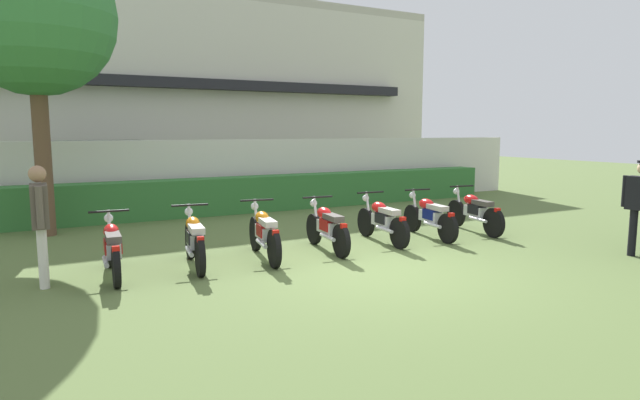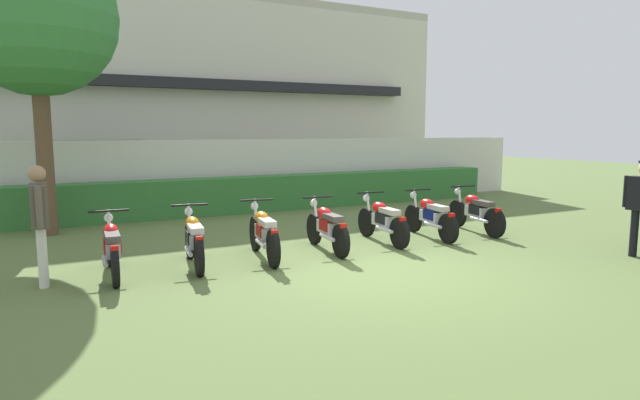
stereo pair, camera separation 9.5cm
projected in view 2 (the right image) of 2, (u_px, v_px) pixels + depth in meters
ground at (378, 270)px, 8.36m from camera, size 60.00×60.00×0.00m
building at (165, 94)px, 21.41m from camera, size 21.62×6.50×7.21m
compound_wall at (228, 175)px, 14.75m from camera, size 20.54×0.30×1.93m
hedge_row at (237, 195)px, 14.20m from camera, size 16.43×0.70×0.95m
parked_car at (105, 173)px, 15.59m from camera, size 4.60×2.29×1.89m
tree_near_inspector at (35, 17)px, 10.64m from camera, size 3.19×3.19×6.05m
motorcycle_in_row_0 at (112, 247)px, 7.98m from camera, size 0.60×1.83×0.95m
motorcycle_in_row_1 at (194, 239)px, 8.54m from camera, size 0.60×1.81×0.97m
motorcycle_in_row_2 at (264, 232)px, 9.10m from camera, size 0.61×1.94×0.97m
motorcycle_in_row_3 at (327, 227)px, 9.69m from camera, size 0.60×1.82×0.95m
motorcycle_in_row_4 at (382, 220)px, 10.41m from camera, size 0.60×1.89×0.95m
motorcycle_in_row_5 at (430, 216)px, 10.88m from camera, size 0.60×1.89×0.95m
motorcycle_in_row_6 at (475, 211)px, 11.45m from camera, size 0.61×1.94×0.96m
inspector_person at (40, 215)px, 7.42m from camera, size 0.23×0.68×1.71m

